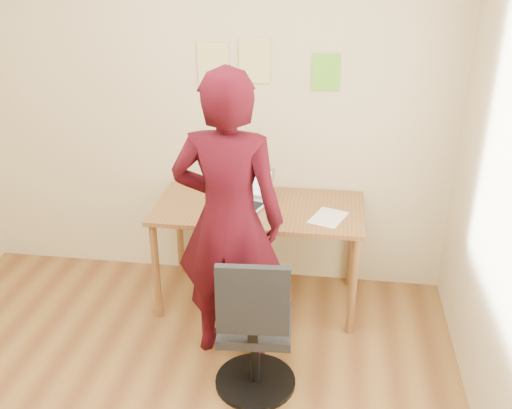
% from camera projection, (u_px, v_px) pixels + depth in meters
% --- Properties ---
extents(room, '(3.58, 3.58, 2.78)m').
position_uv_depth(room, '(110.00, 204.00, 2.39)').
color(room, brown).
rests_on(room, ground).
extents(desk, '(1.40, 0.70, 0.74)m').
position_uv_depth(desk, '(259.00, 218.00, 3.87)').
color(desk, brown).
rests_on(desk, ground).
extents(laptop, '(0.39, 0.37, 0.23)m').
position_uv_depth(laptop, '(247.00, 195.00, 3.88)').
color(laptop, '#AEAFB6').
rests_on(laptop, desk).
extents(paper_sheet, '(0.27, 0.32, 0.00)m').
position_uv_depth(paper_sheet, '(328.00, 217.00, 3.67)').
color(paper_sheet, white).
rests_on(paper_sheet, desk).
extents(phone, '(0.10, 0.13, 0.01)m').
position_uv_depth(phone, '(275.00, 220.00, 3.62)').
color(phone, black).
rests_on(phone, desk).
extents(wall_note_left, '(0.21, 0.00, 0.30)m').
position_uv_depth(wall_note_left, '(213.00, 65.00, 3.84)').
color(wall_note_left, '#E2D287').
rests_on(wall_note_left, room).
extents(wall_note_mid, '(0.21, 0.00, 0.30)m').
position_uv_depth(wall_note_mid, '(255.00, 61.00, 3.79)').
color(wall_note_mid, '#E2D287').
rests_on(wall_note_mid, room).
extents(wall_note_right, '(0.18, 0.00, 0.24)m').
position_uv_depth(wall_note_right, '(326.00, 72.00, 3.75)').
color(wall_note_right, '#6ACD2E').
rests_on(wall_note_right, room).
extents(office_chair, '(0.47, 0.47, 0.90)m').
position_uv_depth(office_chair, '(255.00, 336.00, 3.13)').
color(office_chair, black).
rests_on(office_chair, ground).
extents(person, '(0.66, 0.45, 1.79)m').
position_uv_depth(person, '(229.00, 221.00, 3.28)').
color(person, '#3A0711').
rests_on(person, ground).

